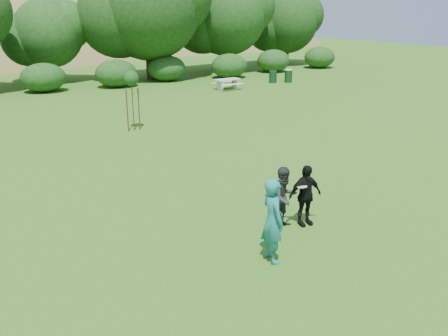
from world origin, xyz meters
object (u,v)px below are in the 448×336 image
at_px(sapling, 131,80).
at_px(trash_can_lidded, 288,75).
at_px(trash_can_near, 273,77).
at_px(player_teal, 273,220).
at_px(picnic_table, 228,82).
at_px(player_grey, 284,197).
at_px(player_black, 305,195).

relative_size(sapling, trash_can_lidded, 2.71).
bearing_deg(trash_can_near, trash_can_lidded, -27.22).
distance_m(player_teal, picnic_table, 24.92).
relative_size(player_grey, picnic_table, 0.95).
xyz_separation_m(player_teal, picnic_table, (13.34, 21.04, -0.50)).
relative_size(trash_can_near, picnic_table, 0.50).
height_order(player_black, trash_can_lidded, player_black).
bearing_deg(sapling, trash_can_near, 27.81).
xyz_separation_m(player_teal, trash_can_lidded, (19.22, 21.22, -0.48)).
bearing_deg(player_grey, player_teal, -139.25).
bearing_deg(picnic_table, player_grey, -120.99).
height_order(player_grey, trash_can_lidded, player_grey).
xyz_separation_m(player_teal, player_grey, (1.46, 1.27, -0.17)).
bearing_deg(player_black, trash_can_lidded, 58.92).
height_order(player_teal, trash_can_lidded, player_teal).
height_order(player_black, trash_can_near, player_black).
height_order(picnic_table, trash_can_lidded, trash_can_lidded).
bearing_deg(picnic_table, sapling, -145.17).
bearing_deg(trash_can_lidded, picnic_table, -178.23).
height_order(player_teal, trash_can_near, player_teal).
xyz_separation_m(trash_can_near, sapling, (-15.39, -8.12, 1.97)).
relative_size(player_black, picnic_table, 0.95).
distance_m(player_teal, player_black, 2.30).
bearing_deg(player_teal, picnic_table, -20.57).
relative_size(player_teal, player_black, 1.20).
bearing_deg(player_grey, trash_can_lidded, 48.07).
height_order(trash_can_near, sapling, sapling).
bearing_deg(picnic_table, player_black, -119.51).
bearing_deg(picnic_table, player_teal, -122.37).
distance_m(player_teal, trash_can_near, 28.34).
bearing_deg(player_grey, player_black, -20.46).
distance_m(player_teal, sapling, 14.00).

